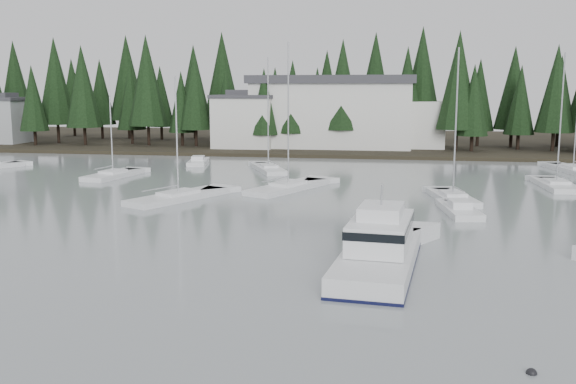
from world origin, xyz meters
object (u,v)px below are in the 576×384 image
object	(u,v)px
cabin_cruiser_center	(379,253)
sailboat_6	(453,200)
harbor_inn	(345,113)
sailboat_4	(268,170)
house_west	(245,120)
runabout_1	(460,212)
sailboat_1	(288,189)
sailboat_8	(113,177)
house_far_west	(2,119)
sailboat_3	(573,171)
sailboat_5	(178,199)
sailboat_0	(556,187)
runabout_3	(198,163)

from	to	relation	value
cabin_cruiser_center	sailboat_6	size ratio (longest dim) A/B	0.92
harbor_inn	sailboat_4	xyz separation A→B (m)	(-6.80, -26.56, -5.70)
house_west	runabout_1	xyz separation A→B (m)	(27.74, -45.98, -4.52)
harbor_inn	runabout_1	xyz separation A→B (m)	(12.70, -49.32, -5.64)
sailboat_1	sailboat_8	size ratio (longest dim) A/B	1.20
harbor_inn	sailboat_4	bearing A→B (deg)	-104.35
house_far_west	runabout_1	size ratio (longest dim) A/B	1.24
sailboat_3	sailboat_6	size ratio (longest dim) A/B	0.96
sailboat_4	sailboat_8	xyz separation A→B (m)	(-15.53, -8.03, -0.01)
sailboat_5	runabout_1	world-z (taller)	sailboat_5
sailboat_8	runabout_1	xyz separation A→B (m)	(35.02, -14.73, 0.07)
sailboat_0	sailboat_1	distance (m)	25.99
sailboat_8	sailboat_4	bearing A→B (deg)	-53.81
sailboat_0	sailboat_4	world-z (taller)	sailboat_4
sailboat_1	sailboat_4	world-z (taller)	sailboat_1
harbor_inn	sailboat_4	size ratio (longest dim) A/B	2.18
sailboat_5	sailboat_8	xyz separation A→B (m)	(-11.64, 12.36, 0.02)
sailboat_1	sailboat_4	xyz separation A→B (m)	(-4.58, 13.42, 0.01)
house_west	sailboat_1	bearing A→B (deg)	-70.70
sailboat_6	sailboat_3	bearing A→B (deg)	-46.69
house_west	cabin_cruiser_center	bearing A→B (deg)	-70.47
sailboat_0	sailboat_6	bearing A→B (deg)	127.68
runabout_3	sailboat_4	bearing A→B (deg)	-127.50
sailboat_0	sailboat_1	world-z (taller)	sailboat_1
sailboat_3	runabout_1	size ratio (longest dim) A/B	1.88
sailboat_3	runabout_3	xyz separation A→B (m)	(-44.81, 0.43, 0.07)
sailboat_5	sailboat_4	bearing A→B (deg)	14.97
sailboat_0	sailboat_1	size ratio (longest dim) A/B	0.94
harbor_inn	runabout_1	world-z (taller)	harbor_inn
house_west	sailboat_0	xyz separation A→B (m)	(38.22, -31.14, -4.58)
sailboat_0	sailboat_3	xyz separation A→B (m)	(4.73, 12.59, -0.01)
cabin_cruiser_center	sailboat_1	xyz separation A→B (m)	(-9.19, 25.45, -0.70)
house_west	cabin_cruiser_center	distance (m)	65.99
sailboat_6	sailboat_0	bearing A→B (deg)	-60.77
sailboat_1	sailboat_8	distance (m)	20.82
runabout_1	sailboat_4	bearing A→B (deg)	32.37
runabout_1	house_west	bearing A→B (deg)	22.89
sailboat_1	sailboat_6	xyz separation A→B (m)	(14.88, -3.57, 0.02)
sailboat_6	runabout_1	bearing A→B (deg)	168.74
sailboat_3	harbor_inn	bearing A→B (deg)	39.98
sailboat_0	sailboat_3	distance (m)	13.45
cabin_cruiser_center	sailboat_6	world-z (taller)	sailboat_6
house_far_west	sailboat_1	world-z (taller)	sailboat_1
sailboat_0	sailboat_1	bearing A→B (deg)	99.12
cabin_cruiser_center	sailboat_3	distance (m)	48.32
sailboat_0	harbor_inn	bearing A→B (deg)	30.80
sailboat_0	sailboat_3	size ratio (longest dim) A/B	1.04
harbor_inn	sailboat_1	size ratio (longest dim) A/B	2.07
house_far_west	sailboat_1	distance (m)	67.22
sailboat_5	runabout_1	xyz separation A→B (m)	(23.38, -2.38, 0.08)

